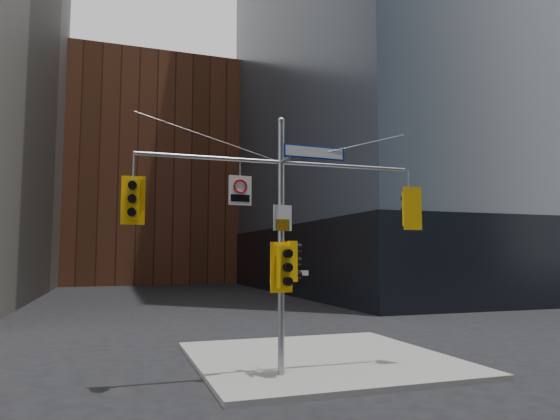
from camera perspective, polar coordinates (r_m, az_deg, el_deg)
ground at (r=12.46m, az=3.27°, el=-20.95°), size 160.00×160.00×0.00m
sidewalk_corner at (r=16.78m, az=4.62°, el=-16.57°), size 8.00×8.00×0.15m
podium_ne at (r=53.97m, az=18.55°, el=-5.38°), size 36.40×36.40×6.00m
brick_midrise at (r=70.10m, az=-14.65°, el=3.63°), size 26.00×20.00×28.00m
signal_assembly at (r=13.90m, az=0.14°, el=-0.94°), size 8.00×0.80×7.30m
traffic_light_west_arm at (r=13.24m, az=-16.49°, el=1.16°), size 0.60×0.50×1.26m
traffic_light_east_arm at (r=15.75m, az=14.56°, el=0.12°), size 0.62×0.49×1.30m
traffic_light_pole_side at (r=13.98m, az=1.40°, el=-5.88°), size 0.46×0.39×1.13m
traffic_light_pole_front at (r=13.62m, az=0.49°, el=-6.56°), size 0.66×0.56×1.38m
street_sign_blade at (r=14.53m, az=3.96°, el=6.58°), size 1.93×0.16×0.38m
regulatory_sign_arm at (r=13.63m, az=-4.57°, el=2.37°), size 0.65×0.11×0.81m
regulatory_sign_pole at (r=13.79m, az=0.29°, el=-0.99°), size 0.55×0.08×0.71m
street_blade_ew at (r=14.03m, az=1.88°, el=-7.22°), size 0.72×0.04×0.14m
street_blade_ns at (r=14.32m, az=-0.45°, el=-8.06°), size 0.13×0.82×0.16m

